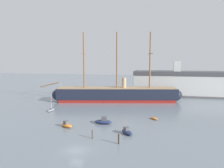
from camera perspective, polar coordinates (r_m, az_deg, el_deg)
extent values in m
plane|color=slate|center=(43.13, -9.57, -17.24)|extent=(400.00, 400.00, 0.00)
cube|color=maroon|center=(87.98, 1.32, -4.35)|extent=(47.46, 16.45, 1.22)
cube|color=black|center=(87.49, 1.32, -2.55)|extent=(49.44, 17.13, 4.37)
ellipsoid|color=black|center=(90.19, -13.16, -2.84)|extent=(9.97, 8.26, 5.60)
ellipsoid|color=black|center=(90.70, 15.72, -2.86)|extent=(9.97, 8.26, 5.60)
cube|color=#9E7F5B|center=(87.15, 1.33, -1.05)|extent=(48.36, 16.36, 0.26)
cylinder|color=brown|center=(87.25, -7.59, 6.31)|extent=(0.61, 0.61, 22.73)
cylinder|color=brown|center=(87.28, -7.61, 8.10)|extent=(2.63, 11.56, 0.24)
cylinder|color=brown|center=(86.37, 1.35, 6.36)|extent=(0.61, 0.61, 22.73)
cylinder|color=brown|center=(86.40, 1.35, 8.17)|extent=(2.63, 11.56, 0.24)
cylinder|color=brown|center=(87.57, 10.24, 6.26)|extent=(0.61, 0.61, 22.73)
cylinder|color=brown|center=(87.60, 10.28, 8.05)|extent=(2.63, 11.56, 0.24)
cylinder|color=brown|center=(91.08, -16.59, -0.17)|extent=(7.67, 2.00, 2.33)
cylinder|color=tan|center=(86.98, 3.27, 0.29)|extent=(1.75, 1.75, 4.37)
ellipsoid|color=orange|center=(56.79, -12.13, -10.88)|extent=(4.06, 3.20, 0.88)
cube|color=#4C4C51|center=(56.79, -12.31, -10.14)|extent=(1.50, 1.45, 0.88)
ellipsoid|color=#1E284C|center=(50.78, 4.08, -12.87)|extent=(3.68, 3.91, 0.89)
cube|color=#4C4C51|center=(50.76, 3.93, -12.03)|extent=(1.54, 1.55, 0.89)
ellipsoid|color=#1E284C|center=(58.21, -2.41, -10.18)|extent=(4.86, 2.24, 1.11)
cube|color=#4C4C51|center=(57.89, -2.09, -9.35)|extent=(1.52, 1.37, 1.11)
ellipsoid|color=gray|center=(74.70, -16.10, -6.80)|extent=(1.46, 3.89, 0.72)
cube|color=#4C4C51|center=(74.46, -16.19, -6.52)|extent=(0.71, 1.00, 0.38)
cylinder|color=silver|center=(74.35, -16.08, -4.96)|extent=(0.10, 0.10, 4.38)
ellipsoid|color=orange|center=(63.53, 11.31, -9.08)|extent=(2.71, 2.68, 0.63)
cube|color=#4C4C51|center=(63.47, 11.31, -8.87)|extent=(0.86, 0.87, 0.10)
ellipsoid|color=gray|center=(100.77, -13.61, -3.18)|extent=(1.87, 5.44, 1.02)
cube|color=#B2ADA3|center=(100.44, -13.70, -2.89)|extent=(0.95, 1.38, 0.54)
cylinder|color=silver|center=(100.49, -13.59, -1.25)|extent=(0.13, 0.13, 6.18)
ellipsoid|color=#7FB2D6|center=(102.11, 4.48, -2.86)|extent=(4.03, 5.10, 1.11)
cube|color=#B2ADA3|center=(101.66, 4.55, -2.40)|extent=(1.82, 1.89, 1.11)
cylinder|color=#382B1E|center=(45.02, 1.82, -14.61)|extent=(0.32, 0.32, 2.15)
cylinder|color=#4C3D2D|center=(48.11, -5.33, -13.33)|extent=(0.26, 0.26, 1.96)
cube|color=#565659|center=(108.36, 18.27, -2.71)|extent=(49.78, 14.16, 0.80)
cube|color=silver|center=(107.70, 18.36, -0.15)|extent=(45.25, 11.80, 8.97)
cube|color=#47474C|center=(107.22, 18.47, 2.76)|extent=(46.16, 12.03, 1.99)
cube|color=silver|center=(106.83, 17.18, 4.60)|extent=(3.20, 3.20, 4.73)
ellipsoid|color=silver|center=(52.83, -1.17, 8.49)|extent=(0.17, 0.34, 0.11)
sphere|color=silver|center=(53.03, -1.16, 8.49)|extent=(0.09, 0.09, 0.09)
cube|color=#ADA89E|center=(52.84, -1.49, 8.51)|extent=(0.50, 0.21, 0.11)
cube|color=#ADA89E|center=(52.82, -0.84, 8.51)|extent=(0.50, 0.21, 0.11)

